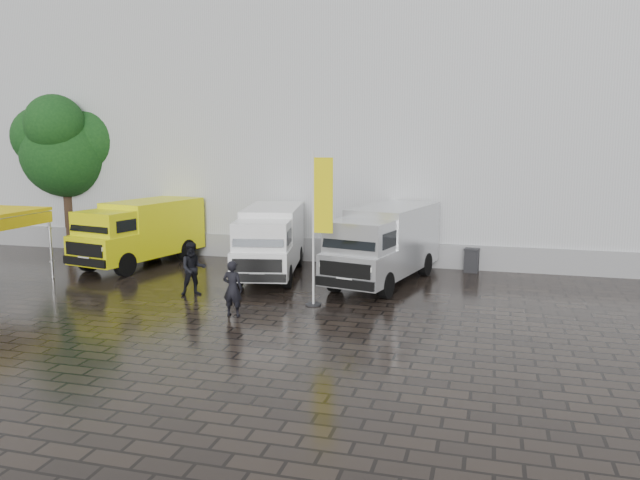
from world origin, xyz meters
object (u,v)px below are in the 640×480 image
object	(u,v)px
van_yellow	(140,234)
van_silver	(384,246)
van_white	(270,243)
flagpole	(319,221)
person_front	(233,288)
wheelie_bin	(472,260)
person_tent	(193,269)

from	to	relation	value
van_yellow	van_silver	xyz separation A→B (m)	(10.31, -0.44, 0.05)
van_yellow	van_white	world-z (taller)	van_yellow
flagpole	person_front	xyz separation A→B (m)	(-2.15, -1.83, -1.86)
flagpole	person_front	distance (m)	3.38
van_yellow	flagpole	xyz separation A→B (m)	(8.88, -4.11, 1.38)
flagpole	wheelie_bin	distance (m)	8.21
van_yellow	person_tent	xyz separation A→B (m)	(4.42, -3.93, -0.43)
person_tent	van_yellow	bearing A→B (deg)	105.03
van_white	flagpole	distance (m)	4.92
van_white	person_tent	xyz separation A→B (m)	(-1.50, -3.49, -0.39)
van_yellow	flagpole	bearing A→B (deg)	-12.55
wheelie_bin	person_front	distance (m)	10.65
van_yellow	van_white	xyz separation A→B (m)	(5.92, -0.44, -0.03)
van_silver	van_white	bearing A→B (deg)	-167.05
van_yellow	flagpole	size ratio (longest dim) A/B	1.19
flagpole	wheelie_bin	size ratio (longest dim) A/B	5.11
person_tent	flagpole	bearing A→B (deg)	-35.69
wheelie_bin	person_tent	distance (m)	10.96
person_front	person_tent	distance (m)	3.06
flagpole	van_white	bearing A→B (deg)	128.86
van_yellow	person_tent	distance (m)	5.93
wheelie_bin	flagpole	bearing A→B (deg)	-119.69
van_silver	flagpole	world-z (taller)	flagpole
van_silver	person_tent	size ratio (longest dim) A/B	3.52
flagpole	wheelie_bin	world-z (taller)	flagpole
flagpole	person_tent	world-z (taller)	flagpole
van_white	wheelie_bin	distance (m)	8.01
person_front	van_white	bearing A→B (deg)	-80.25
van_silver	flagpole	size ratio (longest dim) A/B	1.31
van_yellow	wheelie_bin	distance (m)	13.60
van_white	van_silver	size ratio (longest dim) A/B	0.94
van_white	person_front	distance (m)	5.57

